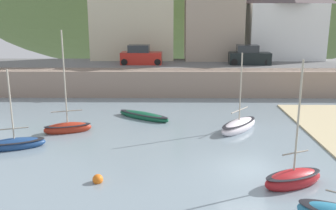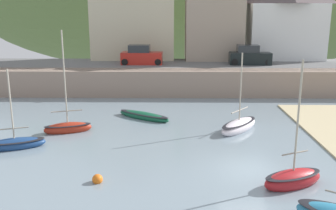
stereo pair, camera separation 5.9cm
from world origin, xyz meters
TOP-DOWN VIEW (x-y plane):
  - quay_seawall at (0.00, 17.50)m, footprint 48.00×9.40m
  - hillside_backdrop at (0.25, 55.20)m, footprint 80.00×44.00m
  - waterfront_building_left at (-8.08, 25.20)m, footprint 9.26×4.54m
  - waterfront_building_centre at (0.76, 25.20)m, footprint 6.44×5.60m
  - waterfront_building_right at (8.63, 25.20)m, footprint 8.39×4.75m
  - motorboat_with_cabin at (0.68, 6.39)m, footprint 3.36×3.77m
  - sailboat_far_left at (1.73, -1.76)m, footprint 3.22×2.29m
  - dinghy_open_wooden at (-5.82, 9.13)m, footprint 4.25×3.28m
  - sailboat_blue_trim at (-12.77, 2.89)m, footprint 3.60×2.27m
  - sailboat_white_hull at (-10.50, 5.86)m, footprint 3.18×1.83m
  - parked_car_near_slipway at (-6.89, 20.70)m, footprint 4.15×1.82m
  - parked_car_by_wall at (4.00, 20.70)m, footprint 4.16×1.85m
  - mooring_buoy at (-7.14, -1.56)m, footprint 0.49×0.49m

SIDE VIEW (x-z plane):
  - mooring_buoy at x=-7.14m, z-range -0.10..0.39m
  - dinghy_open_wooden at x=-5.82m, z-range -0.11..0.50m
  - sailboat_blue_trim at x=-12.77m, z-range -2.11..2.63m
  - motorboat_with_cabin at x=0.68m, z-range -2.35..2.97m
  - sailboat_white_hull at x=-10.50m, z-range -3.04..3.68m
  - sailboat_far_left at x=1.73m, z-range -2.63..3.28m
  - quay_seawall at x=0.00m, z-range 0.16..2.56m
  - parked_car_near_slipway at x=-6.89m, z-range 2.23..4.18m
  - parked_car_by_wall at x=4.00m, z-range 2.23..4.18m
  - waterfront_building_right at x=8.63m, z-range 2.49..10.93m
  - waterfront_building_centre at x=0.76m, z-range 2.49..12.66m
  - waterfront_building_left at x=-8.08m, z-range 2.48..12.67m
  - hillside_backdrop at x=0.25m, z-range -3.50..19.84m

